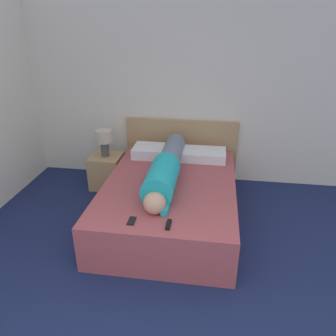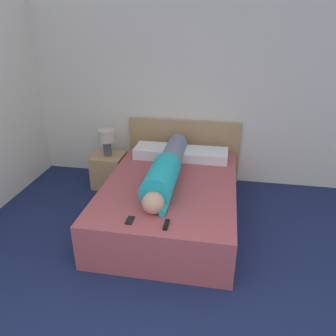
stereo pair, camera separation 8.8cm
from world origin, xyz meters
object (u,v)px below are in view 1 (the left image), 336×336
table_lamp (104,139)px  pillow_second (203,155)px  pillow_near_headboard (157,152)px  person_lying (166,169)px  nightstand (107,171)px  tv_remote (169,225)px  bed (170,201)px  cell_phone (132,221)px

table_lamp → pillow_second: table_lamp is taller
pillow_near_headboard → pillow_second: pillow_near_headboard is taller
table_lamp → person_lying: (0.94, -0.67, -0.07)m
nightstand → person_lying: 1.23m
pillow_second → tv_remote: (-0.23, -1.57, -0.05)m
bed → pillow_second: size_ratio=3.49×
nightstand → cell_phone: (0.76, -1.54, 0.27)m
table_lamp → person_lying: 1.16m
nightstand → person_lying: bearing=-35.5°
person_lying → pillow_near_headboard: (-0.23, 0.69, -0.08)m
table_lamp → bed: bearing=-35.5°
bed → table_lamp: 1.31m
person_lying → pillow_second: 0.80m
bed → cell_phone: bearing=-106.1°
person_lying → tv_remote: bearing=-79.6°
table_lamp → pillow_second: 1.34m
bed → table_lamp: size_ratio=5.57×
table_lamp → nightstand: bearing=90.0°
nightstand → pillow_near_headboard: (0.71, 0.02, 0.33)m
pillow_second → pillow_near_headboard: bearing=180.0°
nightstand → pillow_second: pillow_second is taller
tv_remote → pillow_second: bearing=81.8°
person_lying → tv_remote: size_ratio=11.36×
nightstand → tv_remote: size_ratio=3.07×
pillow_second → tv_remote: pillow_second is taller
tv_remote → cell_phone: (-0.34, 0.02, -0.01)m
bed → person_lying: person_lying is taller
bed → pillow_second: pillow_second is taller
person_lying → cell_phone: 0.89m
table_lamp → pillow_second: size_ratio=0.63×
bed → nightstand: 1.23m
bed → pillow_near_headboard: size_ratio=3.32×
pillow_near_headboard → cell_phone: size_ratio=4.73×
tv_remote → cell_phone: bearing=177.1°
nightstand → tv_remote: bearing=-54.5°
cell_phone → table_lamp: bearing=116.4°
table_lamp → tv_remote: size_ratio=2.44×
cell_phone → person_lying: bearing=78.0°
table_lamp → pillow_second: bearing=0.9°
nightstand → cell_phone: cell_phone is taller
pillow_second → cell_phone: bearing=-110.2°
table_lamp → pillow_near_headboard: bearing=1.6°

